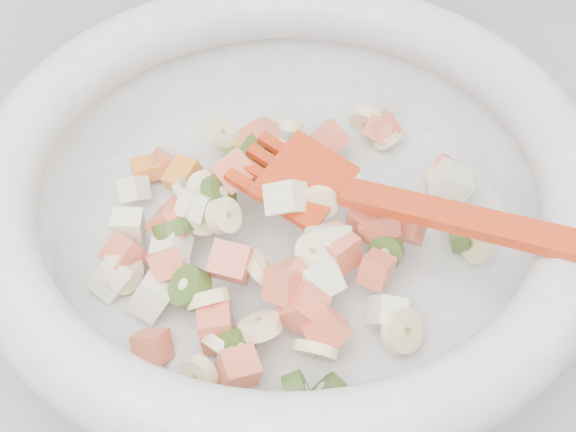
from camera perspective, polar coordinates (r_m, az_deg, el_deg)
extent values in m
cylinder|color=silver|center=(0.60, 0.00, -2.48)|extent=(0.32, 0.32, 0.02)
torus|color=silver|center=(0.54, 0.00, 2.53)|extent=(0.39, 0.39, 0.04)
cylinder|color=beige|center=(0.59, -6.44, 1.33)|extent=(0.02, 0.03, 0.03)
cylinder|color=beige|center=(0.54, -5.22, -5.33)|extent=(0.04, 0.03, 0.04)
cylinder|color=beige|center=(0.57, -5.50, 0.14)|extent=(0.03, 0.02, 0.03)
cylinder|color=beige|center=(0.64, -0.04, 5.86)|extent=(0.02, 0.03, 0.03)
cylinder|color=beige|center=(0.64, -4.48, 5.31)|extent=(0.03, 0.03, 0.02)
cylinder|color=beige|center=(0.56, -4.18, 0.00)|extent=(0.03, 0.03, 0.02)
cylinder|color=beige|center=(0.59, 12.07, -1.70)|extent=(0.02, 0.04, 0.04)
cylinder|color=beige|center=(0.55, 2.07, 0.86)|extent=(0.03, 0.02, 0.03)
cylinder|color=beige|center=(0.52, -5.75, -10.15)|extent=(0.03, 0.03, 0.03)
cylinder|color=beige|center=(0.63, -1.84, 5.00)|extent=(0.03, 0.03, 0.02)
cylinder|color=beige|center=(0.60, -0.10, 4.04)|extent=(0.03, 0.02, 0.03)
cylinder|color=beige|center=(0.58, -5.31, 1.70)|extent=(0.04, 0.03, 0.02)
cylinder|color=beige|center=(0.57, -10.64, -3.62)|extent=(0.03, 0.03, 0.04)
cylinder|color=beige|center=(0.53, -4.24, -8.67)|extent=(0.03, 0.04, 0.04)
cylinder|color=beige|center=(0.53, 1.63, -2.19)|extent=(0.03, 0.03, 0.02)
cylinder|color=beige|center=(0.52, 1.77, -8.69)|extent=(0.04, 0.02, 0.04)
cylinder|color=beige|center=(0.65, 6.44, 5.11)|extent=(0.03, 0.03, 0.02)
cylinder|color=beige|center=(0.65, 5.14, 6.17)|extent=(0.03, 0.03, 0.04)
cylinder|color=beige|center=(0.51, -1.06, -12.13)|extent=(0.03, 0.03, 0.03)
cylinder|color=beige|center=(0.58, 3.89, 2.09)|extent=(0.02, 0.03, 0.03)
cylinder|color=beige|center=(0.60, 10.41, -0.32)|extent=(0.02, 0.04, 0.04)
cylinder|color=beige|center=(0.63, 9.87, 2.39)|extent=(0.03, 0.03, 0.02)
cylinder|color=beige|center=(0.54, -1.65, -3.40)|extent=(0.03, 0.03, 0.03)
cylinder|color=beige|center=(0.52, -1.80, -7.15)|extent=(0.04, 0.03, 0.03)
cylinder|color=beige|center=(0.53, 7.39, -7.36)|extent=(0.03, 0.04, 0.03)
cube|color=#E66448|center=(0.53, -4.66, -7.10)|extent=(0.02, 0.03, 0.03)
cube|color=#E66448|center=(0.55, -7.94, -3.09)|extent=(0.02, 0.03, 0.03)
cube|color=#E66448|center=(0.52, 2.48, -7.28)|extent=(0.03, 0.03, 0.03)
cube|color=#E66448|center=(0.54, 3.21, -2.20)|extent=(0.03, 0.03, 0.03)
cube|color=#E66448|center=(0.65, 6.19, 5.74)|extent=(0.03, 0.03, 0.03)
cube|color=#E66448|center=(0.63, -8.07, 3.27)|extent=(0.03, 0.03, 0.03)
cube|color=#E66448|center=(0.54, -3.70, -3.00)|extent=(0.03, 0.04, 0.03)
cube|color=#E66448|center=(0.53, 0.94, -5.94)|extent=(0.04, 0.03, 0.03)
cube|color=#E66448|center=(0.63, 2.72, 5.06)|extent=(0.03, 0.03, 0.03)
cube|color=#E66448|center=(0.56, 5.30, -0.26)|extent=(0.03, 0.03, 0.02)
cube|color=#E66448|center=(0.58, 7.83, -0.74)|extent=(0.03, 0.03, 0.03)
cube|color=#E66448|center=(0.53, 0.26, -4.11)|extent=(0.03, 0.03, 0.03)
cube|color=#E66448|center=(0.56, 5.90, -0.36)|extent=(0.03, 0.03, 0.03)
cube|color=#E66448|center=(0.62, -1.70, 4.93)|extent=(0.03, 0.03, 0.04)
cube|color=#E66448|center=(0.51, -3.22, -9.78)|extent=(0.03, 0.02, 0.03)
cube|color=#E66448|center=(0.65, 5.81, 5.63)|extent=(0.03, 0.03, 0.03)
cube|color=#E66448|center=(0.57, -10.54, -2.52)|extent=(0.03, 0.03, 0.03)
cube|color=#E66448|center=(0.59, 0.18, 3.85)|extent=(0.02, 0.03, 0.03)
cube|color=#E66448|center=(0.57, -7.51, -0.41)|extent=(0.04, 0.03, 0.03)
cube|color=#E66448|center=(0.63, 10.13, 2.86)|extent=(0.03, 0.03, 0.03)
cube|color=#E66448|center=(0.58, -3.64, 2.82)|extent=(0.03, 0.04, 0.04)
cube|color=#E66448|center=(0.55, 5.75, -3.49)|extent=(0.03, 0.03, 0.02)
cube|color=#E66448|center=(0.54, -8.77, -8.36)|extent=(0.03, 0.03, 0.03)
cube|color=#E66448|center=(0.52, -0.26, -4.45)|extent=(0.03, 0.03, 0.03)
cylinder|color=#649732|center=(0.59, 10.85, -0.99)|extent=(0.02, 0.03, 0.04)
cylinder|color=#649732|center=(0.59, -3.23, 3.49)|extent=(0.03, 0.03, 0.01)
cylinder|color=#649732|center=(0.61, -1.75, 4.28)|extent=(0.03, 0.03, 0.03)
cylinder|color=#649732|center=(0.51, 2.52, -11.38)|extent=(0.03, 0.03, 0.03)
cylinder|color=#649732|center=(0.60, -2.56, 3.15)|extent=(0.03, 0.03, 0.03)
cylinder|color=#649732|center=(0.57, -4.49, 1.40)|extent=(0.03, 0.03, 0.03)
cylinder|color=#649732|center=(0.63, 10.17, 2.23)|extent=(0.03, 0.03, 0.03)
cylinder|color=#649732|center=(0.57, -7.42, -0.75)|extent=(0.04, 0.03, 0.03)
cylinder|color=#649732|center=(0.52, -3.39, -8.46)|extent=(0.03, 0.03, 0.03)
cylinder|color=#649732|center=(0.54, -6.37, -4.63)|extent=(0.04, 0.04, 0.03)
cylinder|color=#649732|center=(0.51, 0.68, -11.40)|extent=(0.02, 0.04, 0.04)
cylinder|color=#649732|center=(0.56, 6.35, -2.31)|extent=(0.03, 0.02, 0.03)
cube|color=white|center=(0.57, -5.83, 0.76)|extent=(0.03, 0.03, 0.03)
cube|color=white|center=(0.54, 6.43, -6.17)|extent=(0.03, 0.03, 0.03)
cube|color=white|center=(0.54, 2.63, -1.70)|extent=(0.03, 0.03, 0.03)
cube|color=white|center=(0.59, -10.28, -0.77)|extent=(0.02, 0.02, 0.02)
cube|color=white|center=(0.53, 1.92, -4.15)|extent=(0.03, 0.04, 0.03)
cube|color=white|center=(0.62, 10.46, 2.05)|extent=(0.03, 0.03, 0.03)
cube|color=white|center=(0.55, -8.79, -5.11)|extent=(0.04, 0.03, 0.04)
cube|color=white|center=(0.57, -11.23, -3.95)|extent=(0.04, 0.03, 0.03)
cube|color=white|center=(0.57, -7.59, -2.04)|extent=(0.03, 0.03, 0.03)
cube|color=white|center=(0.61, -9.92, 1.70)|extent=(0.02, 0.03, 0.03)
cube|color=white|center=(0.55, -0.10, 1.12)|extent=(0.03, 0.03, 0.04)
cube|color=white|center=(0.57, -11.19, -3.43)|extent=(0.02, 0.02, 0.03)
cube|color=orange|center=(0.61, -6.84, 2.66)|extent=(0.03, 0.03, 0.02)
cube|color=orange|center=(0.62, -2.51, 4.53)|extent=(0.03, 0.03, 0.03)
cube|color=orange|center=(0.63, -9.11, 3.04)|extent=(0.02, 0.02, 0.01)
cube|color=#B62F10|center=(0.56, 1.09, 2.28)|extent=(0.08, 0.08, 0.02)
cube|color=#B62F10|center=(0.59, -0.78, 4.54)|extent=(0.02, 0.02, 0.01)
cube|color=#B62F10|center=(0.58, -1.48, 3.75)|extent=(0.02, 0.02, 0.01)
cube|color=#B62F10|center=(0.57, -2.19, 2.95)|extent=(0.02, 0.02, 0.01)
cube|color=#B62F10|center=(0.56, -2.92, 2.12)|extent=(0.02, 0.02, 0.01)
cube|color=#B62F10|center=(0.51, 12.39, -0.49)|extent=(0.14, 0.13, 0.05)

